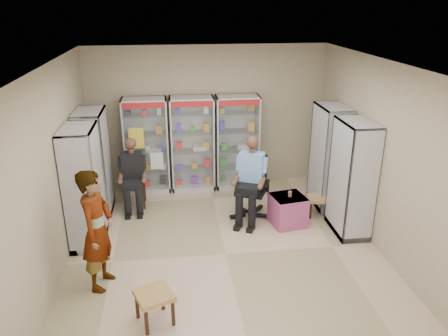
{
  "coord_description": "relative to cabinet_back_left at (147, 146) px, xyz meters",
  "views": [
    {
      "loc": [
        -0.8,
        -6.01,
        3.85
      ],
      "look_at": [
        0.06,
        0.7,
        1.22
      ],
      "focal_mm": 35.0,
      "sensor_mm": 36.0,
      "label": 1
    }
  ],
  "objects": [
    {
      "name": "floor",
      "position": [
        1.3,
        -2.73,
        -1.0
      ],
      "size": [
        6.0,
        6.0,
        0.0
      ],
      "primitive_type": "plane",
      "color": "tan",
      "rests_on": "ground"
    },
    {
      "name": "room_shell",
      "position": [
        1.3,
        -2.73,
        0.97
      ],
      "size": [
        5.02,
        6.02,
        3.01
      ],
      "color": "tan",
      "rests_on": "ground"
    },
    {
      "name": "cabinet_back_left",
      "position": [
        0.0,
        0.0,
        0.0
      ],
      "size": [
        0.9,
        0.5,
        2.0
      ],
      "primitive_type": "cube",
      "color": "silver",
      "rests_on": "floor"
    },
    {
      "name": "cabinet_back_mid",
      "position": [
        0.95,
        0.0,
        0.0
      ],
      "size": [
        0.9,
        0.5,
        2.0
      ],
      "primitive_type": "cube",
      "color": "#A5A8AC",
      "rests_on": "floor"
    },
    {
      "name": "cabinet_back_right",
      "position": [
        1.9,
        0.0,
        0.0
      ],
      "size": [
        0.9,
        0.5,
        2.0
      ],
      "primitive_type": "cube",
      "color": "#ACAFB3",
      "rests_on": "floor"
    },
    {
      "name": "cabinet_right_far",
      "position": [
        3.53,
        -1.13,
        0.0
      ],
      "size": [
        0.9,
        0.5,
        2.0
      ],
      "primitive_type": "cube",
      "rotation": [
        0.0,
        0.0,
        1.57
      ],
      "color": "silver",
      "rests_on": "floor"
    },
    {
      "name": "cabinet_right_near",
      "position": [
        3.53,
        -2.23,
        0.0
      ],
      "size": [
        0.9,
        0.5,
        2.0
      ],
      "primitive_type": "cube",
      "rotation": [
        0.0,
        0.0,
        1.57
      ],
      "color": "#9FA0A6",
      "rests_on": "floor"
    },
    {
      "name": "cabinet_left_far",
      "position": [
        -0.93,
        -0.93,
        0.0
      ],
      "size": [
        0.9,
        0.5,
        2.0
      ],
      "primitive_type": "cube",
      "rotation": [
        0.0,
        0.0,
        -1.57
      ],
      "color": "#BABBC2",
      "rests_on": "floor"
    },
    {
      "name": "cabinet_left_near",
      "position": [
        -0.93,
        -2.03,
        0.0
      ],
      "size": [
        0.9,
        0.5,
        2.0
      ],
      "primitive_type": "cube",
      "rotation": [
        0.0,
        0.0,
        -1.57
      ],
      "color": "#9FA1A6",
      "rests_on": "floor"
    },
    {
      "name": "wooden_chair",
      "position": [
        -0.25,
        -0.73,
        -0.53
      ],
      "size": [
        0.42,
        0.42,
        0.94
      ],
      "primitive_type": "cube",
      "color": "#321F13",
      "rests_on": "floor"
    },
    {
      "name": "seated_customer",
      "position": [
        -0.25,
        -0.78,
        -0.33
      ],
      "size": [
        0.44,
        0.6,
        1.34
      ],
      "primitive_type": null,
      "color": "black",
      "rests_on": "floor"
    },
    {
      "name": "office_chair",
      "position": [
        1.94,
        -1.48,
        -0.41
      ],
      "size": [
        0.86,
        0.86,
        1.18
      ],
      "primitive_type": "cube",
      "rotation": [
        0.0,
        0.0,
        -0.43
      ],
      "color": "black",
      "rests_on": "floor"
    },
    {
      "name": "seated_shopkeeper",
      "position": [
        1.94,
        -1.53,
        -0.25
      ],
      "size": [
        0.74,
        0.83,
        1.51
      ],
      "primitive_type": null,
      "rotation": [
        0.0,
        0.0,
        -0.43
      ],
      "color": "#6A92D3",
      "rests_on": "floor"
    },
    {
      "name": "pink_trunk",
      "position": [
        2.55,
        -1.86,
        -0.72
      ],
      "size": [
        0.67,
        0.65,
        0.55
      ],
      "primitive_type": "cube",
      "rotation": [
        0.0,
        0.0,
        0.19
      ],
      "color": "#9F3F7C",
      "rests_on": "floor"
    },
    {
      "name": "tea_glass",
      "position": [
        2.57,
        -1.86,
        -0.4
      ],
      "size": [
        0.07,
        0.07,
        0.1
      ],
      "primitive_type": "cylinder",
      "color": "#541B07",
      "rests_on": "pink_trunk"
    },
    {
      "name": "woven_stool_a",
      "position": [
        3.2,
        -1.58,
        -0.81
      ],
      "size": [
        0.42,
        0.42,
        0.37
      ],
      "primitive_type": "cube",
      "rotation": [
        0.0,
        0.0,
        -0.13
      ],
      "color": "tan",
      "rests_on": "floor"
    },
    {
      "name": "woven_stool_b",
      "position": [
        0.21,
        -4.17,
        -0.78
      ],
      "size": [
        0.57,
        0.57,
        0.44
      ],
      "primitive_type": "cube",
      "rotation": [
        0.0,
        0.0,
        0.38
      ],
      "color": "#92653D",
      "rests_on": "floor"
    },
    {
      "name": "standing_man",
      "position": [
        -0.56,
        -3.29,
        -0.11
      ],
      "size": [
        0.58,
        0.73,
        1.77
      ],
      "primitive_type": "imported",
      "rotation": [
        0.0,
        0.0,
        1.31
      ],
      "color": "gray",
      "rests_on": "floor"
    }
  ]
}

